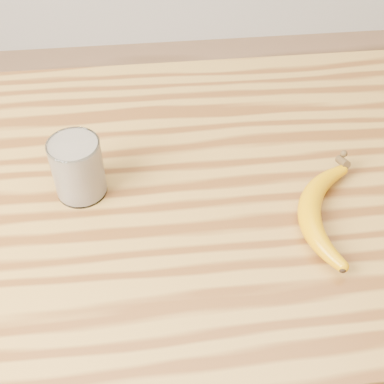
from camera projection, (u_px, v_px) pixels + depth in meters
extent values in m
cube|color=olive|center=(213.00, 189.00, 1.00)|extent=(1.20, 0.80, 0.04)
cylinder|color=brown|center=(5.00, 227.00, 1.52)|extent=(0.06, 0.06, 0.86)
cylinder|color=brown|center=(373.00, 198.00, 1.59)|extent=(0.06, 0.06, 0.86)
cylinder|color=white|center=(78.00, 168.00, 0.92)|extent=(0.09, 0.09, 0.11)
torus|color=white|center=(73.00, 144.00, 0.88)|extent=(0.09, 0.09, 0.00)
cylinder|color=#F9E8C2|center=(78.00, 168.00, 0.92)|extent=(0.08, 0.08, 0.11)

